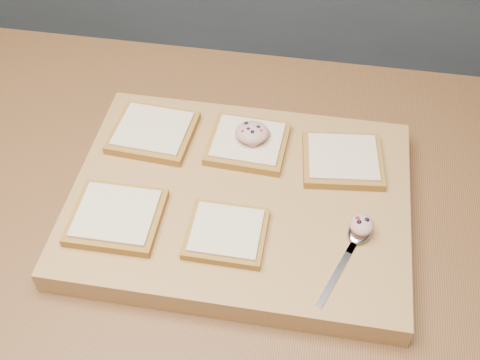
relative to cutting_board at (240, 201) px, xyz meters
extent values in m
cube|color=slate|center=(0.05, -0.01, -0.50)|extent=(1.90, 0.75, 0.84)
cube|color=brown|center=(0.05, -0.01, -0.05)|extent=(2.00, 0.80, 0.06)
cube|color=#B97D4F|center=(0.00, 0.00, 0.00)|extent=(0.50, 0.38, 0.04)
cube|color=olive|center=(-0.16, 0.10, 0.03)|extent=(0.13, 0.12, 0.01)
cube|color=beige|center=(-0.16, 0.10, 0.04)|extent=(0.12, 0.11, 0.00)
cube|color=olive|center=(0.00, 0.10, 0.03)|extent=(0.13, 0.12, 0.01)
cube|color=beige|center=(0.00, 0.10, 0.04)|extent=(0.11, 0.10, 0.00)
cube|color=olive|center=(0.15, 0.08, 0.03)|extent=(0.13, 0.12, 0.01)
cube|color=beige|center=(0.15, 0.08, 0.04)|extent=(0.11, 0.11, 0.00)
cube|color=olive|center=(-0.16, -0.08, 0.03)|extent=(0.13, 0.12, 0.01)
cube|color=beige|center=(-0.16, -0.08, 0.04)|extent=(0.11, 0.10, 0.00)
cube|color=olive|center=(-0.01, -0.08, 0.03)|extent=(0.11, 0.10, 0.01)
cube|color=beige|center=(-0.01, -0.08, 0.03)|extent=(0.10, 0.09, 0.00)
ellipsoid|color=tan|center=(0.00, 0.10, 0.05)|extent=(0.05, 0.05, 0.02)
sphere|color=black|center=(0.01, 0.10, 0.06)|extent=(0.01, 0.01, 0.01)
sphere|color=black|center=(-0.01, 0.11, 0.06)|extent=(0.01, 0.01, 0.01)
sphere|color=black|center=(0.00, 0.09, 0.06)|extent=(0.01, 0.01, 0.01)
sphere|color=black|center=(0.00, 0.10, 0.06)|extent=(0.01, 0.01, 0.01)
sphere|color=#A5140C|center=(0.02, 0.10, 0.06)|extent=(0.01, 0.01, 0.01)
sphere|color=#A5140C|center=(0.00, 0.11, 0.06)|extent=(0.01, 0.01, 0.01)
sphere|color=#A5140C|center=(-0.01, 0.09, 0.06)|extent=(0.01, 0.01, 0.01)
ellipsoid|color=silver|center=(0.18, -0.05, 0.03)|extent=(0.05, 0.06, 0.01)
cube|color=silver|center=(0.17, -0.07, 0.02)|extent=(0.02, 0.03, 0.00)
cube|color=silver|center=(0.15, -0.12, 0.02)|extent=(0.05, 0.12, 0.00)
ellipsoid|color=tan|center=(0.18, -0.05, 0.04)|extent=(0.03, 0.04, 0.02)
sphere|color=black|center=(0.18, -0.04, 0.05)|extent=(0.01, 0.01, 0.01)
sphere|color=black|center=(0.17, -0.05, 0.05)|extent=(0.01, 0.01, 0.01)
sphere|color=#A5140C|center=(0.17, -0.04, 0.05)|extent=(0.01, 0.01, 0.01)
camera|label=1|loc=(0.10, -0.57, 0.70)|focal=45.00mm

